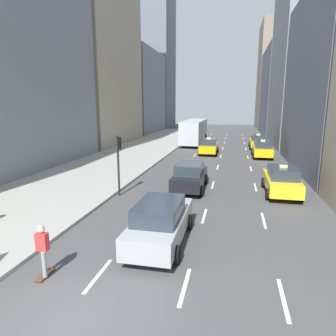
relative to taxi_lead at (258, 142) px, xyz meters
The scene contains 14 objects.
ground_plane 33.30m from the taxi_lead, 101.79° to the right, with size 160.00×160.00×0.00m, color #474749.
sidewalk_left 14.91m from the taxi_lead, 157.98° to the right, with size 8.00×66.00×0.15m, color #9E9E99.
lane_markings 10.50m from the taxi_lead, 113.67° to the right, with size 5.72×56.00×0.01m.
building_row_left 25.19m from the taxi_lead, behind, with size 6.00×72.48×36.03m.
building_row_right 13.87m from the taxi_lead, 52.91° to the left, with size 6.00×77.10×33.94m.
taxi_lead is the anchor object (origin of this frame).
taxi_second 6.48m from the taxi_lead, 90.00° to the right, with size 2.02×4.40×1.87m.
taxi_third 7.85m from the taxi_lead, 135.51° to the right, with size 2.02×4.40×1.87m.
taxi_fourth 19.96m from the taxi_lead, 90.00° to the right, with size 2.02×4.40×1.87m.
sedan_black_near 20.76m from the taxi_lead, 105.65° to the right, with size 2.02×4.71×1.75m.
sedan_silver_behind 28.47m from the taxi_lead, 101.35° to the right, with size 2.02×4.85×1.77m.
city_bus 9.24m from the taxi_lead, 156.14° to the left, with size 2.80×11.61×3.25m.
skateboarder 32.16m from the taxi_lead, 105.58° to the right, with size 0.36×0.80×1.75m.
traffic_light_pole 24.18m from the taxi_lead, 113.31° to the right, with size 0.24×0.42×3.60m.
Camera 1 is at (3.83, -5.98, 5.34)m, focal length 32.00 mm.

